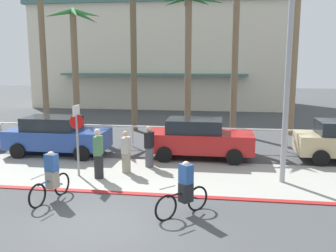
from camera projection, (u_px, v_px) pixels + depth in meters
The scene contains 19 objects.
ground_plane at pixel (162, 141), 19.17m from camera, with size 80.00×80.00×0.00m, color #424447.
sidewalk_strip at pixel (137, 174), 13.51m from camera, with size 44.00×4.00×0.02m, color #9E9E93.
curb_paint at pixel (123, 193), 11.56m from camera, with size 44.00×0.24×0.03m, color maroon.
building_backdrop at pixel (162, 55), 34.79m from camera, with size 22.51×10.37×9.30m.
rail_fence at pixel (157, 130), 17.56m from camera, with size 21.60×0.08×1.04m.
stop_sign_bike_lane at pixel (77, 130), 13.03m from camera, with size 0.52×0.56×2.56m.
streetlight_curb at pixel (290, 55), 11.67m from camera, with size 0.24×2.54×7.50m.
palm_tree_1 at pixel (42, 24), 22.36m from camera, with size 3.03×3.30×8.82m.
palm_tree_2 at pixel (74, 42), 20.72m from camera, with size 3.23×3.36×6.99m.
palm_tree_3 at pixel (133, 25), 21.07m from camera, with size 3.17×3.27×8.60m.
palm_tree_4 at pixel (189, 31), 19.81m from camera, with size 3.43×3.16×7.61m.
palm_tree_5 at pixel (236, 13), 19.82m from camera, with size 3.58×3.39×8.64m.
car_blue_1 at pixel (57, 135), 16.23m from camera, with size 4.40×2.02×1.69m.
car_red_2 at pixel (199, 138), 15.62m from camera, with size 4.40×2.02×1.69m.
cyclist_blue_0 at pixel (51, 177), 10.94m from camera, with size 0.48×1.78×1.50m.
cyclist_black_1 at pixel (184, 190), 9.89m from camera, with size 1.31×1.35×1.50m.
pedestrian_0 at pixel (98, 156), 12.89m from camera, with size 0.35×0.42×1.79m.
pedestrian_1 at pixel (149, 148), 14.30m from camera, with size 0.38×0.44×1.64m.
pedestrian_2 at pixel (126, 154), 13.58m from camera, with size 0.33×0.41×1.58m.
Camera 1 is at (2.99, -8.51, 4.08)m, focal length 39.57 mm.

